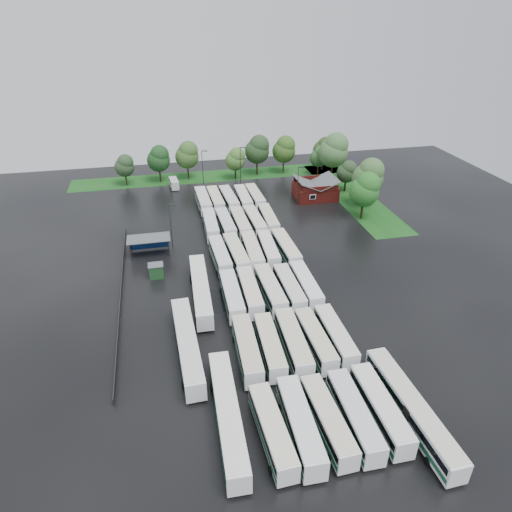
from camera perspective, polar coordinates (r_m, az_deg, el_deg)
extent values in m
plane|color=black|center=(75.00, 0.48, -6.20)|extent=(160.00, 160.00, 0.00)
cube|color=maroon|center=(116.84, 7.39, 7.99)|extent=(10.00, 8.00, 3.40)
cube|color=#4C4F51|center=(115.15, 6.28, 9.12)|extent=(5.07, 8.60, 2.19)
cube|color=#4C4F51|center=(116.77, 8.64, 9.25)|extent=(5.07, 8.60, 2.19)
cube|color=maroon|center=(112.56, 8.12, 8.31)|extent=(9.00, 0.20, 1.20)
cube|color=silver|center=(112.54, 7.10, 7.34)|extent=(1.60, 0.12, 1.20)
cylinder|color=#2D2D30|center=(90.15, -15.43, 0.46)|extent=(0.16, 0.16, 3.40)
cylinder|color=#2D2D30|center=(89.87, -10.87, 0.94)|extent=(0.16, 0.16, 3.40)
cylinder|color=#2D2D30|center=(92.99, -15.39, 1.38)|extent=(0.16, 0.16, 3.40)
cylinder|color=#2D2D30|center=(92.72, -10.97, 1.85)|extent=(0.16, 0.16, 3.40)
cube|color=#4C4F51|center=(90.55, -13.30, 2.17)|extent=(8.20, 4.20, 0.15)
cube|color=navy|center=(93.10, -13.18, 1.65)|extent=(7.60, 0.08, 2.60)
cube|color=#19421D|center=(83.65, -12.37, -1.85)|extent=(2.50, 2.00, 2.50)
cube|color=#4C4F51|center=(83.00, -12.46, -1.08)|extent=(2.70, 2.20, 0.12)
cube|color=#144B13|center=(132.70, -4.97, 9.95)|extent=(80.00, 10.00, 0.01)
cube|color=#144B13|center=(121.04, 11.85, 7.50)|extent=(10.00, 50.00, 0.01)
cube|color=#2D2D30|center=(80.46, -16.49, -4.34)|extent=(0.10, 50.00, 1.20)
cube|color=white|center=(54.21, 2.03, -20.96)|extent=(2.98, 11.99, 2.73)
cube|color=black|center=(53.79, 2.04, -20.58)|extent=(3.02, 11.52, 0.87)
cube|color=#0C522A|center=(54.67, 2.02, -21.36)|extent=(3.02, 11.76, 0.60)
cube|color=beige|center=(53.13, 2.06, -19.98)|extent=(2.87, 11.63, 0.12)
cylinder|color=black|center=(53.03, 3.12, -24.97)|extent=(2.53, 0.95, 0.95)
cylinder|color=black|center=(57.65, 1.03, -19.00)|extent=(2.53, 0.95, 0.95)
cube|color=white|center=(54.77, 5.52, -20.26)|extent=(2.97, 12.62, 2.88)
cube|color=black|center=(54.33, 5.55, -19.87)|extent=(3.02, 12.12, 0.92)
cube|color=#185531|center=(55.25, 5.49, -20.69)|extent=(3.01, 12.37, 0.63)
cube|color=silver|center=(53.65, 5.60, -19.22)|extent=(2.85, 12.24, 0.13)
cylinder|color=black|center=(53.55, 6.84, -24.41)|extent=(2.67, 1.00, 1.00)
cylinder|color=black|center=(58.36, 4.22, -18.29)|extent=(2.67, 1.00, 1.00)
cube|color=white|center=(55.70, 8.93, -19.60)|extent=(2.92, 12.04, 2.74)
cube|color=black|center=(55.29, 8.98, -19.22)|extent=(2.97, 11.56, 0.88)
cube|color=#085D2F|center=(56.15, 8.88, -20.01)|extent=(2.96, 11.80, 0.60)
cube|color=beige|center=(54.64, 9.05, -18.62)|extent=(2.81, 11.68, 0.12)
cylinder|color=black|center=(54.55, 10.32, -23.44)|extent=(2.54, 0.96, 0.96)
cylinder|color=black|center=(59.07, 7.48, -17.80)|extent=(2.54, 0.96, 0.96)
cube|color=white|center=(56.65, 12.17, -18.87)|extent=(2.75, 12.24, 2.80)
cube|color=black|center=(56.25, 12.23, -18.48)|extent=(2.80, 11.76, 0.89)
cube|color=#0B4E2D|center=(57.11, 12.10, -19.28)|extent=(2.79, 12.00, 0.62)
cube|color=silver|center=(55.60, 12.33, -17.86)|extent=(2.64, 11.88, 0.12)
cylinder|color=black|center=(55.50, 13.71, -22.68)|extent=(2.59, 0.98, 0.98)
cylinder|color=black|center=(60.04, 10.50, -17.13)|extent=(2.59, 0.98, 0.98)
cube|color=white|center=(57.98, 15.25, -17.91)|extent=(2.60, 12.35, 2.83)
cube|color=black|center=(57.58, 15.33, -17.53)|extent=(2.66, 11.86, 0.91)
cube|color=#08542F|center=(58.43, 15.17, -18.33)|extent=(2.65, 12.10, 0.62)
cube|color=silver|center=(56.94, 15.45, -16.90)|extent=(2.49, 11.98, 0.12)
cylinder|color=black|center=(56.83, 16.90, -21.63)|extent=(2.62, 0.99, 0.99)
cylinder|color=black|center=(61.36, 13.42, -16.27)|extent=(2.62, 0.99, 0.99)
cube|color=white|center=(63.63, -1.13, -11.58)|extent=(3.05, 12.45, 2.83)
cube|color=black|center=(63.26, -1.14, -11.19)|extent=(3.09, 11.95, 0.91)
cube|color=#115B34|center=(64.04, -1.13, -12.00)|extent=(3.09, 12.20, 0.62)
cube|color=beige|center=(62.68, -1.15, -10.56)|extent=(2.93, 12.07, 0.12)
cylinder|color=black|center=(61.72, -0.37, -14.91)|extent=(2.63, 0.99, 0.99)
cylinder|color=black|center=(67.51, -1.79, -10.35)|extent=(2.63, 0.99, 0.99)
cube|color=white|center=(64.26, 1.71, -11.19)|extent=(2.98, 11.98, 2.72)
cube|color=black|center=(63.91, 1.72, -10.82)|extent=(3.02, 11.51, 0.87)
cube|color=#0E5431|center=(64.65, 1.70, -11.59)|extent=(3.02, 11.74, 0.60)
cube|color=beige|center=(63.35, 1.73, -10.21)|extent=(2.87, 11.62, 0.12)
cylinder|color=black|center=(62.43, 2.56, -14.34)|extent=(2.52, 0.95, 0.95)
cylinder|color=black|center=(67.96, 0.91, -10.04)|extent=(2.52, 0.95, 0.95)
cube|color=white|center=(64.86, 4.66, -10.72)|extent=(3.06, 12.66, 2.88)
cube|color=black|center=(64.49, 4.68, -10.33)|extent=(3.11, 12.16, 0.92)
cube|color=#195B39|center=(65.27, 4.64, -11.15)|extent=(3.11, 12.41, 0.63)
cube|color=beige|center=(63.91, 4.71, -9.69)|extent=(2.95, 12.28, 0.13)
cylinder|color=black|center=(62.95, 5.68, -14.01)|extent=(2.67, 1.01, 1.01)
cylinder|color=black|center=(68.74, 3.65, -9.55)|extent=(2.67, 1.01, 1.01)
cube|color=white|center=(65.77, 7.40, -10.35)|extent=(2.68, 11.95, 2.73)
cube|color=black|center=(65.43, 7.43, -9.98)|extent=(2.73, 11.47, 0.87)
cube|color=#0A4F27|center=(66.15, 7.37, -10.76)|extent=(2.73, 11.71, 0.60)
cube|color=beige|center=(64.89, 7.48, -9.39)|extent=(2.58, 11.59, 0.12)
cylinder|color=black|center=(63.99, 8.46, -13.39)|extent=(2.53, 0.95, 0.95)
cylinder|color=black|center=(69.40, 6.30, -9.29)|extent=(2.53, 0.95, 0.95)
cube|color=white|center=(66.88, 9.87, -9.81)|extent=(2.53, 11.92, 2.73)
cube|color=black|center=(66.54, 9.91, -9.44)|extent=(2.59, 11.44, 0.87)
cube|color=#104F2F|center=(67.26, 9.83, -10.21)|extent=(2.58, 11.68, 0.60)
cube|color=silver|center=(66.01, 9.97, -8.85)|extent=(2.43, 11.56, 0.12)
cylinder|color=black|center=(65.12, 11.00, -12.77)|extent=(2.53, 0.95, 0.95)
cylinder|color=black|center=(70.47, 8.66, -8.79)|extent=(2.53, 0.95, 0.95)
cube|color=white|center=(74.16, -3.04, -4.97)|extent=(2.77, 12.20, 2.78)
cube|color=black|center=(73.85, -3.05, -4.61)|extent=(2.82, 11.72, 0.89)
cube|color=#0E5A36|center=(74.50, -3.02, -5.36)|extent=(2.82, 11.96, 0.61)
cube|color=silver|center=(73.36, -3.07, -4.03)|extent=(2.66, 11.83, 0.12)
cylinder|color=black|center=(71.83, -2.48, -7.59)|extent=(2.58, 0.97, 0.97)
cylinder|color=black|center=(78.13, -3.49, -4.25)|extent=(2.58, 0.97, 0.97)
cube|color=white|center=(74.95, -0.77, -4.52)|extent=(2.84, 12.17, 2.77)
cube|color=black|center=(74.65, -0.78, -4.16)|extent=(2.89, 11.69, 0.89)
cube|color=#0D512C|center=(75.29, -0.77, -4.90)|extent=(2.89, 11.93, 0.61)
cube|color=beige|center=(74.17, -0.78, -3.59)|extent=(2.73, 11.80, 0.12)
cylinder|color=black|center=(72.64, -0.14, -7.08)|extent=(2.57, 0.97, 0.97)
cylinder|color=black|center=(78.89, -1.34, -3.83)|extent=(2.57, 0.97, 0.97)
cube|color=white|center=(75.49, 1.77, -4.21)|extent=(2.90, 12.51, 2.85)
cube|color=black|center=(75.17, 1.77, -3.85)|extent=(2.95, 12.01, 0.91)
cube|color=#0C5933|center=(75.83, 1.76, -4.61)|extent=(2.95, 12.26, 0.63)
cube|color=silver|center=(74.68, 1.78, -3.27)|extent=(2.79, 12.13, 0.12)
cylinder|color=black|center=(73.13, 2.51, -6.82)|extent=(2.65, 1.00, 1.00)
cylinder|color=black|center=(79.50, 1.06, -3.53)|extent=(2.65, 1.00, 1.00)
cube|color=white|center=(76.06, 4.17, -4.06)|extent=(2.57, 12.02, 2.75)
cube|color=black|center=(75.76, 4.19, -3.72)|extent=(2.63, 11.54, 0.88)
cube|color=#0D5D35|center=(76.39, 4.16, -4.44)|extent=(2.62, 11.78, 0.61)
cube|color=silver|center=(75.29, 4.21, -3.16)|extent=(2.47, 11.66, 0.12)
cylinder|color=black|center=(73.82, 4.96, -6.55)|extent=(2.55, 0.96, 0.96)
cylinder|color=black|center=(79.90, 3.38, -3.42)|extent=(2.55, 0.96, 0.96)
cube|color=white|center=(77.08, 6.23, -3.67)|extent=(2.65, 12.12, 2.77)
cube|color=black|center=(76.78, 6.26, -3.32)|extent=(2.71, 11.64, 0.89)
cube|color=#08512A|center=(77.41, 6.21, -4.05)|extent=(2.70, 11.88, 0.61)
cube|color=white|center=(76.31, 6.29, -2.76)|extent=(2.55, 11.76, 0.12)
cylinder|color=black|center=(74.83, 7.09, -6.12)|extent=(2.57, 0.97, 0.97)
cylinder|color=black|center=(80.91, 5.34, -3.05)|extent=(2.57, 0.97, 0.97)
cube|color=white|center=(85.67, -4.51, 0.03)|extent=(2.88, 12.12, 2.76)
cube|color=black|center=(85.41, -4.53, 0.35)|extent=(2.93, 11.64, 0.88)
cube|color=#1A5836|center=(85.97, -4.50, -0.32)|extent=(2.93, 11.88, 0.61)
cube|color=silver|center=(84.99, -4.55, 0.87)|extent=(2.77, 11.75, 0.12)
cylinder|color=black|center=(83.06, -4.09, -2.07)|extent=(2.56, 0.96, 0.96)
cylinder|color=black|center=(89.69, -4.84, 0.43)|extent=(2.56, 0.96, 0.96)
cube|color=white|center=(86.09, -2.49, 0.30)|extent=(3.14, 12.56, 2.85)
cube|color=black|center=(85.82, -2.49, 0.63)|extent=(3.18, 12.06, 0.91)
cube|color=#114B2E|center=(86.39, -2.48, -0.06)|extent=(3.18, 12.31, 0.63)
cube|color=beige|center=(85.39, -2.51, 1.17)|extent=(3.02, 12.18, 0.12)
cylinder|color=black|center=(83.39, -1.98, -1.85)|extent=(2.65, 1.00, 1.00)
cylinder|color=black|center=(90.23, -2.92, 0.70)|extent=(2.65, 1.00, 1.00)
cube|color=white|center=(86.76, -0.48, 0.57)|extent=(3.01, 12.51, 2.85)
cube|color=black|center=(86.49, -0.48, 0.90)|extent=(3.06, 12.02, 0.91)
cube|color=#09522C|center=(87.06, -0.47, 0.21)|extent=(3.06, 12.27, 0.63)
cube|color=beige|center=(86.06, -0.48, 1.43)|extent=(2.90, 12.14, 0.12)
cylinder|color=black|center=(84.08, 0.09, -1.55)|extent=(2.64, 0.99, 0.99)
cylinder|color=black|center=(90.87, -0.99, 0.95)|extent=(2.64, 0.99, 0.99)
cube|color=white|center=(87.57, 1.55, 0.79)|extent=(3.05, 12.04, 2.73)
cube|color=black|center=(87.32, 1.55, 1.11)|extent=(3.09, 11.56, 0.87)
cube|color=#0B5D31|center=(87.86, 1.54, 0.45)|extent=(3.09, 11.80, 0.60)
cube|color=white|center=(86.91, 1.56, 1.61)|extent=(2.93, 11.67, 0.12)
cylinder|color=black|center=(85.02, 2.15, -1.21)|extent=(2.54, 0.95, 0.95)
cylinder|color=black|center=(91.49, 0.97, 1.15)|extent=(2.54, 0.95, 0.95)
cube|color=white|center=(87.97, 3.75, 0.93)|extent=(2.85, 12.50, 2.85)
cube|color=black|center=(87.70, 3.76, 1.26)|extent=(2.90, 12.00, 0.91)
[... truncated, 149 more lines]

